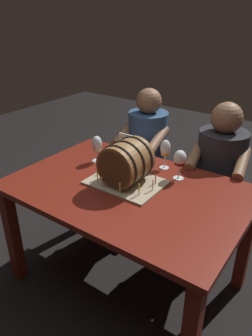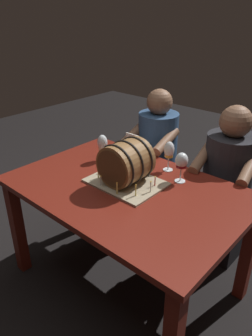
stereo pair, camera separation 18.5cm
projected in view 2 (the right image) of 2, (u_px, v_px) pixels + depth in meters
name	position (u px, v px, depth m)	size (l,w,h in m)	color
ground_plane	(126.00, 280.00, 2.19)	(8.00, 8.00, 0.00)	black
dining_table	(127.00, 202.00, 1.91)	(1.37, 0.92, 0.74)	maroon
barrel_cake	(126.00, 164.00, 1.85)	(0.43, 0.32, 0.27)	tan
wine_glass_empty	(139.00, 146.00, 2.11)	(0.08, 0.08, 0.17)	white
wine_glass_amber	(169.00, 151.00, 2.00)	(0.06, 0.06, 0.20)	white
wine_glass_white	(102.00, 144.00, 2.14)	(0.07, 0.07, 0.18)	white
wine_glass_red	(182.00, 162.00, 1.86)	(0.08, 0.08, 0.19)	white
menu_card	(132.00, 145.00, 2.22)	(0.11, 0.01, 0.16)	silver
person_seated_left	(156.00, 167.00, 2.61)	(0.39, 0.48, 1.14)	#1B2D46
person_seated_right	(225.00, 191.00, 2.25)	(0.42, 0.51, 1.13)	black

